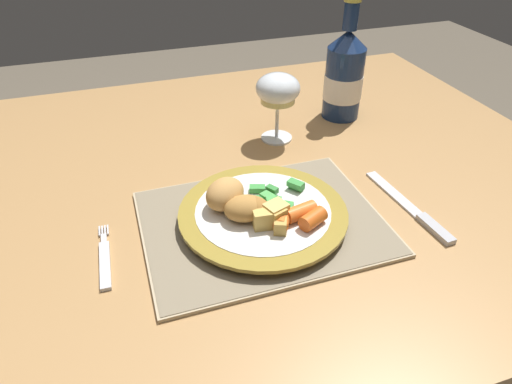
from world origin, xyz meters
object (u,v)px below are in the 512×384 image
object	(u,v)px
dining_table	(221,215)
fork	(105,260)
table_knife	(414,211)
bottle	(344,76)
wine_glass	(278,92)
dinner_plate	(263,214)

from	to	relation	value
dining_table	fork	world-z (taller)	fork
dining_table	fork	size ratio (longest dim) A/B	9.80
dining_table	fork	xyz separation A→B (m)	(-0.20, -0.16, 0.09)
table_knife	bottle	bearing A→B (deg)	82.39
fork	bottle	bearing A→B (deg)	30.87
table_knife	wine_glass	world-z (taller)	wine_glass
wine_glass	bottle	size ratio (longest dim) A/B	0.55
dining_table	fork	bearing A→B (deg)	-142.18
dinner_plate	wine_glass	bearing A→B (deg)	65.02
dining_table	table_knife	distance (m)	0.34
dinner_plate	bottle	xyz separation A→B (m)	(0.28, 0.30, 0.07)
table_knife	bottle	world-z (taller)	bottle
dinner_plate	table_knife	world-z (taller)	dinner_plate
table_knife	wine_glass	xyz separation A→B (m)	(-0.12, 0.29, 0.10)
fork	bottle	world-z (taller)	bottle
fork	wine_glass	size ratio (longest dim) A/B	0.99
dinner_plate	bottle	size ratio (longest dim) A/B	1.03
dining_table	table_knife	world-z (taller)	table_knife
dining_table	bottle	bearing A→B (deg)	25.75
fork	table_knife	xyz separation A→B (m)	(0.47, -0.04, 0.00)
table_knife	wine_glass	bearing A→B (deg)	112.32
bottle	wine_glass	bearing A→B (deg)	-162.14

